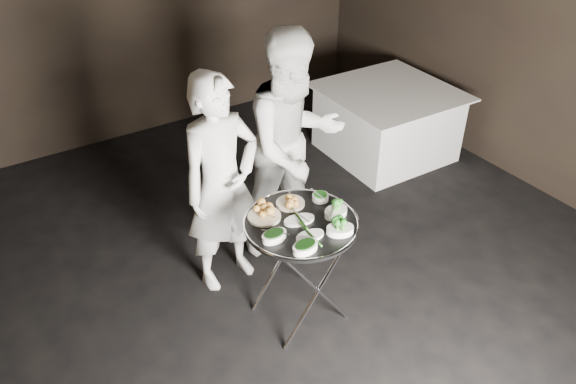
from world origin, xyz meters
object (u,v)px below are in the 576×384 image
serving_tray (301,223)px  waiter_right (294,145)px  waiter_left (222,185)px  tray_stand (300,266)px  dining_table (386,122)px

serving_tray → waiter_right: size_ratio=0.41×
waiter_right → serving_tray: bearing=-120.1°
serving_tray → waiter_left: bearing=110.0°
tray_stand → waiter_right: (0.43, 0.73, 0.44)m
waiter_right → dining_table: waiter_right is taller
waiter_left → waiter_right: waiter_right is taller
dining_table → tray_stand: bearing=-145.0°
waiter_left → waiter_right: (0.66, 0.10, 0.07)m
waiter_left → dining_table: size_ratio=1.35×
dining_table → serving_tray: bearing=-145.0°
serving_tray → dining_table: (2.00, 1.40, -0.45)m
tray_stand → serving_tray: size_ratio=1.08×
serving_tray → waiter_right: (0.43, 0.73, 0.09)m
waiter_left → waiter_right: bearing=1.8°
serving_tray → waiter_right: bearing=59.4°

